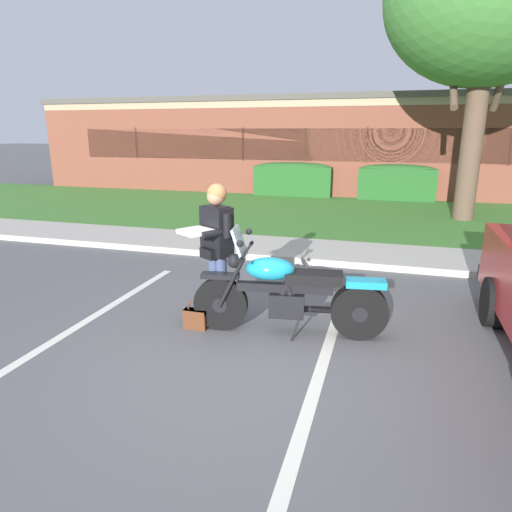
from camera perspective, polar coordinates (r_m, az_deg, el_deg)
ground_plane at (r=4.85m, az=-0.16°, el=-12.44°), size 140.00×140.00×0.00m
curb_strip at (r=8.03m, az=6.99°, el=-0.58°), size 60.00×0.20×0.12m
concrete_walk at (r=8.85m, az=7.91°, el=0.77°), size 60.00×1.50×0.08m
grass_lawn at (r=12.90m, az=10.73°, el=5.27°), size 60.00×6.84×0.06m
stall_stripe_0 at (r=5.99m, az=-21.01°, el=-7.86°), size 0.15×4.40×0.01m
stall_stripe_1 at (r=4.90m, az=8.85°, el=-12.32°), size 0.15×4.40×0.01m
motorcycle at (r=5.14m, az=5.10°, el=-4.85°), size 2.24×0.82×1.26m
rider_person at (r=5.31m, az=-5.18°, el=1.65°), size 0.60×0.67×1.70m
handbag at (r=5.43m, az=-7.72°, el=-7.73°), size 0.28×0.13×0.36m
hedge_left at (r=16.33m, az=4.82°, el=9.81°), size 2.76×0.90×1.24m
hedge_center_left at (r=16.00m, az=17.49°, el=9.04°), size 2.50×0.90×1.24m
brick_building at (r=21.67m, az=14.69°, el=13.76°), size 25.87×11.72×3.54m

